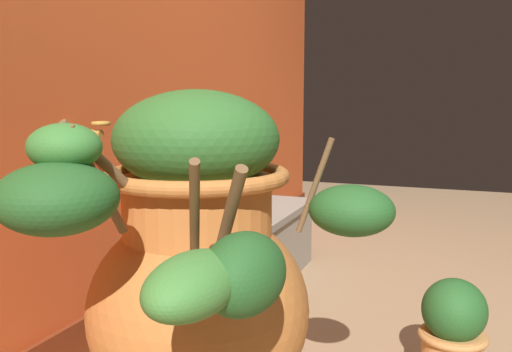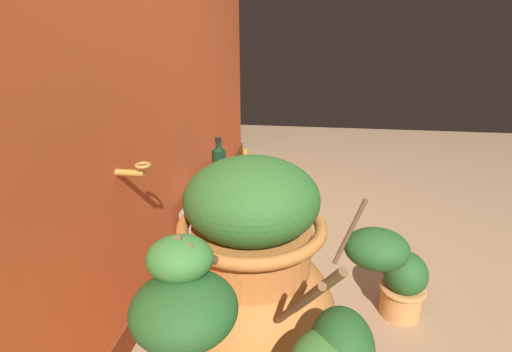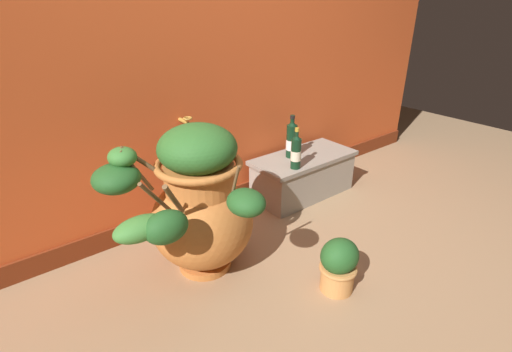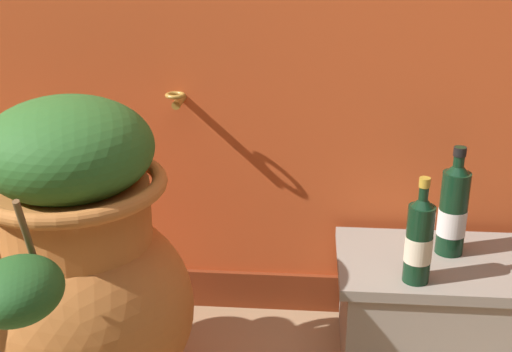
{
  "view_description": "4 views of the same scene",
  "coord_description": "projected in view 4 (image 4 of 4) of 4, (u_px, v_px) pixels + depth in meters",
  "views": [
    {
      "loc": [
        -1.52,
        0.02,
        0.8
      ],
      "look_at": [
        0.21,
        0.69,
        0.53
      ],
      "focal_mm": 38.16,
      "sensor_mm": 36.0,
      "label": 1
    },
    {
      "loc": [
        -1.36,
        0.46,
        1.14
      ],
      "look_at": [
        0.18,
        0.67,
        0.55
      ],
      "focal_mm": 26.53,
      "sensor_mm": 36.0,
      "label": 2
    },
    {
      "loc": [
        -1.22,
        -0.91,
        1.37
      ],
      "look_at": [
        0.04,
        0.69,
        0.39
      ],
      "focal_mm": 26.63,
      "sensor_mm": 36.0,
      "label": 3
    },
    {
      "loc": [
        0.15,
        -0.78,
        1.19
      ],
      "look_at": [
        0.02,
        0.79,
        0.58
      ],
      "focal_mm": 47.4,
      "sensor_mm": 36.0,
      "label": 4
    }
  ],
  "objects": [
    {
      "name": "terracotta_urn",
      "position": [
        69.0,
        268.0,
        1.61
      ],
      "size": [
        0.78,
        0.73,
        0.82
      ],
      "color": "#C17033",
      "rests_on": "ground_plane"
    },
    {
      "name": "stone_ledge",
      "position": [
        477.0,
        307.0,
        1.88
      ],
      "size": [
        0.79,
        0.37,
        0.31
      ],
      "color": "#9E9384",
      "rests_on": "ground_plane"
    },
    {
      "name": "wine_bottle_left",
      "position": [
        419.0,
        238.0,
        1.69
      ],
      "size": [
        0.07,
        0.07,
        0.28
      ],
      "color": "black",
      "rests_on": "stone_ledge"
    },
    {
      "name": "wine_bottle_middle",
      "position": [
        453.0,
        208.0,
        1.83
      ],
      "size": [
        0.08,
        0.08,
        0.31
      ],
      "color": "black",
      "rests_on": "stone_ledge"
    }
  ]
}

